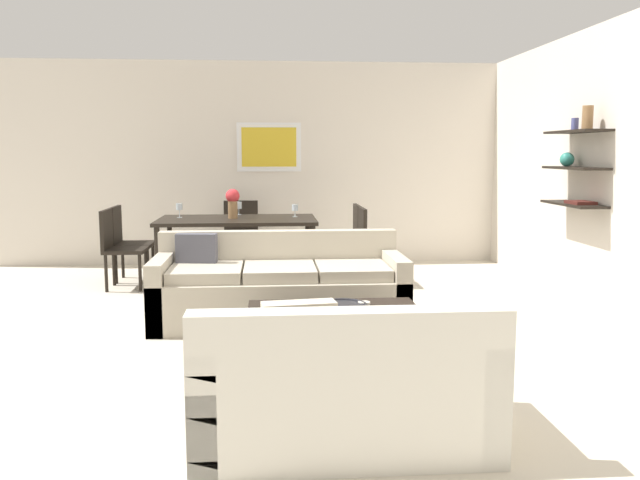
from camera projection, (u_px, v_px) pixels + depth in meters
ground_plane at (283, 331)px, 5.53m from camera, size 18.00×18.00×0.00m
back_wall_unit at (298, 163)px, 8.86m from camera, size 8.40×0.09×2.70m
right_wall_shelf_unit at (601, 168)px, 6.19m from camera, size 0.34×8.20×2.70m
sofa_beige at (279, 289)px, 5.82m from camera, size 2.19×0.90×0.78m
loveseat_white at (341, 386)px, 3.41m from camera, size 1.51×0.90×0.78m
coffee_table at (336, 339)px, 4.63m from camera, size 1.24×0.92×0.38m
decorative_bowl at (343, 308)px, 4.57m from camera, size 0.34×0.34×0.08m
candle_jar at (364, 307)px, 4.63m from camera, size 0.09×0.09×0.07m
apple_on_coffee_table at (308, 308)px, 4.58m from camera, size 0.08×0.08×0.08m
dining_table at (237, 224)px, 7.52m from camera, size 1.79×1.03×0.75m
dining_chair_left_near at (118, 244)px, 7.21m from camera, size 0.44×0.44×0.88m
dining_chair_right_far at (347, 236)px, 7.88m from camera, size 0.44×0.44×0.88m
dining_chair_head at (241, 230)px, 8.45m from camera, size 0.44×0.44×0.88m
dining_chair_left_far at (126, 238)px, 7.67m from camera, size 0.44×0.44×0.88m
dining_chair_right_near at (352, 241)px, 7.42m from camera, size 0.44×0.44×0.88m
wine_glass_left_far at (179, 207)px, 7.57m from camera, size 0.07×0.07×0.17m
wine_glass_head at (239, 206)px, 7.95m from camera, size 0.07×0.07×0.16m
wine_glass_right_far at (295, 208)px, 7.68m from camera, size 0.07×0.07×0.15m
centerpiece_vase at (233, 201)px, 7.50m from camera, size 0.16×0.16×0.34m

